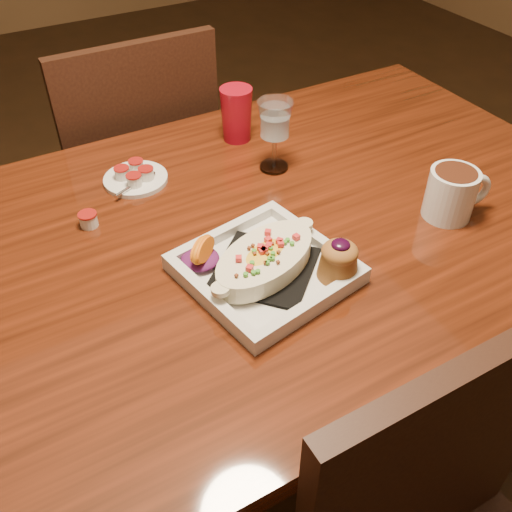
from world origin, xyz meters
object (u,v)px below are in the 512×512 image
table (242,270)px  red_tumbler (236,114)px  goblet (275,123)px  coffee_mug (453,192)px  chair_far (138,178)px  saucer (135,177)px  plate (272,263)px

table → red_tumbler: size_ratio=12.47×
goblet → red_tumbler: goblet is taller
coffee_mug → chair_far: bearing=129.2°
chair_far → goblet: 0.61m
goblet → chair_far: bearing=108.9°
chair_far → saucer: chair_far is taller
plate → saucer: plate is taller
chair_far → coffee_mug: (0.36, -0.78, 0.29)m
chair_far → plate: chair_far is taller
table → goblet: size_ratio=9.95×
coffee_mug → table: bearing=172.3°
goblet → saucer: 0.30m
table → plate: 0.18m
goblet → red_tumbler: (-0.01, 0.15, -0.04)m
chair_far → plate: 0.81m
coffee_mug → red_tumbler: red_tumbler is taller
coffee_mug → red_tumbler: 0.50m
table → chair_far: chair_far is taller
table → goblet: bearing=44.0°
table → coffee_mug: 0.42m
goblet → saucer: (-0.27, 0.09, -0.09)m
coffee_mug → saucer: bearing=154.3°
goblet → coffee_mug: bearing=-56.2°
table → chair_far: size_ratio=1.61×
chair_far → saucer: size_ratio=7.13×
table → chair_far: bearing=90.0°
plate → coffee_mug: 0.38m
chair_far → coffee_mug: 0.91m
table → red_tumbler: (0.15, 0.30, 0.16)m
table → saucer: (-0.11, 0.25, 0.11)m
goblet → red_tumbler: 0.15m
plate → saucer: 0.39m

